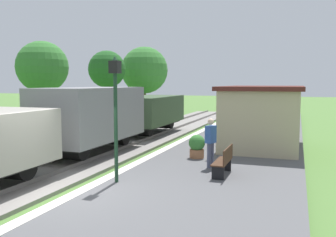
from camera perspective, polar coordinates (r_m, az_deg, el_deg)
ground_plane at (r=10.50m, az=-16.01°, el=-12.25°), size 160.00×160.00×0.00m
platform_slab at (r=9.06m, az=1.20°, el=-14.11°), size 6.00×60.00×0.25m
platform_edge_stripe at (r=10.21m, az=-14.19°, el=-11.24°), size 0.36×60.00×0.01m
rail_near at (r=11.48m, az=-22.98°, el=-9.96°), size 0.07×60.00×0.14m
freight_train at (r=15.92m, az=-11.92°, el=-0.56°), size 2.50×19.40×2.72m
station_hut at (r=17.37m, az=14.59°, el=0.37°), size 3.50×5.80×2.78m
bench_near_hut at (r=11.78m, az=8.77°, el=-6.52°), size 0.42×1.50×0.91m
bench_down_platform at (r=21.37m, az=13.73°, el=-1.16°), size 0.42×1.50×0.91m
person_waiting at (r=12.70m, az=6.67°, el=-3.48°), size 0.36×0.44×1.71m
potted_planter at (r=14.33m, az=4.52°, el=-4.29°), size 0.64×0.64×0.92m
lamp_post_near at (r=10.69m, az=-8.22°, el=3.51°), size 0.28×0.28×3.70m
tree_trackside_far at (r=25.05m, az=-19.03°, el=7.58°), size 3.32×3.32×5.86m
tree_field_left at (r=32.58m, az=-9.52°, el=7.57°), size 3.24×3.24×5.98m
tree_field_distant at (r=36.81m, az=-3.69°, el=7.53°), size 4.66×4.66×6.76m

